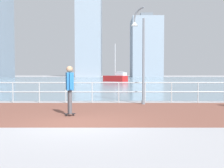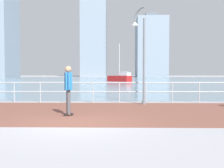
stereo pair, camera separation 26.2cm
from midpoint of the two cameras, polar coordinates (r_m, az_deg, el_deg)
ground at (r=48.32m, az=-1.47°, el=0.51°), size 220.00×220.00×0.00m
brick_paving at (r=11.08m, az=-6.21°, el=-5.87°), size 28.00×6.40×0.01m
harbor_water at (r=59.14m, az=-1.22°, el=0.86°), size 180.00×88.00×0.00m
waterfront_railing at (r=14.18m, az=-4.84°, el=-0.97°), size 25.25×0.06×1.10m
lamppost at (r=13.72m, az=5.49°, el=7.09°), size 0.71×0.60×4.91m
skateboarder at (r=9.98m, az=-9.83°, el=-0.37°), size 0.41×0.55×1.84m
sailboat_blue at (r=49.55m, az=0.60°, el=1.33°), size 4.64×4.55×6.97m
tower_steel at (r=115.25m, az=-5.03°, el=10.83°), size 10.37×13.77×38.68m
tower_slate at (r=107.42m, az=7.05°, el=7.67°), size 11.49×15.23×24.66m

